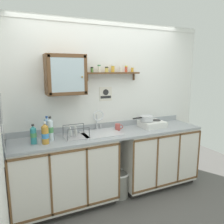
{
  "coord_description": "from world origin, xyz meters",
  "views": [
    {
      "loc": [
        -1.28,
        -2.37,
        1.84
      ],
      "look_at": [
        0.05,
        0.5,
        1.23
      ],
      "focal_mm": 35.75,
      "sensor_mm": 36.0,
      "label": 1
    }
  ],
  "objects_px": {
    "wall_cabinet": "(66,75)",
    "bottle_water_blue_3": "(47,128)",
    "bottle_juice_amber_1": "(45,134)",
    "sink": "(101,134)",
    "warning_sign": "(106,94)",
    "saucepan": "(147,118)",
    "bottle_water_clear_0": "(50,129)",
    "trash_bin": "(119,184)",
    "bottle_detergent_teal_2": "(33,135)",
    "hot_plate_stove": "(152,124)",
    "mug": "(118,127)",
    "dish_rack": "(75,135)"
  },
  "relations": [
    {
      "from": "saucepan",
      "to": "bottle_juice_amber_1",
      "type": "relative_size",
      "value": 1.34
    },
    {
      "from": "bottle_water_clear_0",
      "to": "trash_bin",
      "type": "bearing_deg",
      "value": -4.53
    },
    {
      "from": "hot_plate_stove",
      "to": "bottle_water_clear_0",
      "type": "relative_size",
      "value": 1.19
    },
    {
      "from": "mug",
      "to": "trash_bin",
      "type": "height_order",
      "value": "mug"
    },
    {
      "from": "dish_rack",
      "to": "wall_cabinet",
      "type": "relative_size",
      "value": 0.6
    },
    {
      "from": "bottle_water_clear_0",
      "to": "bottle_water_blue_3",
      "type": "bearing_deg",
      "value": 102.75
    },
    {
      "from": "bottle_detergent_teal_2",
      "to": "bottle_water_clear_0",
      "type": "bearing_deg",
      "value": 10.97
    },
    {
      "from": "sink",
      "to": "bottle_detergent_teal_2",
      "type": "distance_m",
      "value": 0.91
    },
    {
      "from": "sink",
      "to": "warning_sign",
      "type": "bearing_deg",
      "value": 52.88
    },
    {
      "from": "hot_plate_stove",
      "to": "wall_cabinet",
      "type": "bearing_deg",
      "value": 174.48
    },
    {
      "from": "hot_plate_stove",
      "to": "mug",
      "type": "distance_m",
      "value": 0.57
    },
    {
      "from": "saucepan",
      "to": "sink",
      "type": "bearing_deg",
      "value": -179.21
    },
    {
      "from": "wall_cabinet",
      "to": "warning_sign",
      "type": "relative_size",
      "value": 2.5
    },
    {
      "from": "warning_sign",
      "to": "trash_bin",
      "type": "distance_m",
      "value": 1.33
    },
    {
      "from": "sink",
      "to": "bottle_juice_amber_1",
      "type": "relative_size",
      "value": 1.97
    },
    {
      "from": "bottle_water_blue_3",
      "to": "trash_bin",
      "type": "distance_m",
      "value": 1.32
    },
    {
      "from": "wall_cabinet",
      "to": "bottle_detergent_teal_2",
      "type": "bearing_deg",
      "value": -157.06
    },
    {
      "from": "hot_plate_stove",
      "to": "dish_rack",
      "type": "bearing_deg",
      "value": -177.96
    },
    {
      "from": "saucepan",
      "to": "bottle_water_clear_0",
      "type": "bearing_deg",
      "value": -177.92
    },
    {
      "from": "dish_rack",
      "to": "mug",
      "type": "relative_size",
      "value": 2.82
    },
    {
      "from": "sink",
      "to": "dish_rack",
      "type": "height_order",
      "value": "sink"
    },
    {
      "from": "dish_rack",
      "to": "wall_cabinet",
      "type": "height_order",
      "value": "wall_cabinet"
    },
    {
      "from": "wall_cabinet",
      "to": "trash_bin",
      "type": "bearing_deg",
      "value": -18.66
    },
    {
      "from": "warning_sign",
      "to": "trash_bin",
      "type": "bearing_deg",
      "value": -82.1
    },
    {
      "from": "bottle_water_blue_3",
      "to": "trash_bin",
      "type": "bearing_deg",
      "value": -10.6
    },
    {
      "from": "sink",
      "to": "warning_sign",
      "type": "xyz_separation_m",
      "value": [
        0.19,
        0.25,
        0.53
      ]
    },
    {
      "from": "saucepan",
      "to": "mug",
      "type": "relative_size",
      "value": 3.3
    },
    {
      "from": "bottle_juice_amber_1",
      "to": "bottle_water_blue_3",
      "type": "xyz_separation_m",
      "value": [
        0.06,
        0.2,
        0.02
      ]
    },
    {
      "from": "hot_plate_stove",
      "to": "bottle_water_clear_0",
      "type": "height_order",
      "value": "bottle_water_clear_0"
    },
    {
      "from": "hot_plate_stove",
      "to": "mug",
      "type": "relative_size",
      "value": 3.33
    },
    {
      "from": "sink",
      "to": "wall_cabinet",
      "type": "relative_size",
      "value": 1.03
    },
    {
      "from": "bottle_water_clear_0",
      "to": "trash_bin",
      "type": "relative_size",
      "value": 0.82
    },
    {
      "from": "bottle_detergent_teal_2",
      "to": "mug",
      "type": "bearing_deg",
      "value": 5.5
    },
    {
      "from": "trash_bin",
      "to": "bottle_detergent_teal_2",
      "type": "bearing_deg",
      "value": 178.33
    },
    {
      "from": "wall_cabinet",
      "to": "bottle_water_blue_3",
      "type": "bearing_deg",
      "value": -169.73
    },
    {
      "from": "saucepan",
      "to": "bottle_water_clear_0",
      "type": "xyz_separation_m",
      "value": [
        -1.45,
        -0.05,
        0.0
      ]
    },
    {
      "from": "bottle_detergent_teal_2",
      "to": "trash_bin",
      "type": "bearing_deg",
      "value": -1.67
    },
    {
      "from": "bottle_juice_amber_1",
      "to": "bottle_detergent_teal_2",
      "type": "bearing_deg",
      "value": 155.26
    },
    {
      "from": "bottle_water_clear_0",
      "to": "bottle_juice_amber_1",
      "type": "relative_size",
      "value": 1.14
    },
    {
      "from": "bottle_juice_amber_1",
      "to": "bottle_water_clear_0",
      "type": "bearing_deg",
      "value": 51.07
    },
    {
      "from": "saucepan",
      "to": "bottle_detergent_teal_2",
      "type": "bearing_deg",
      "value": -176.79
    },
    {
      "from": "hot_plate_stove",
      "to": "bottle_detergent_teal_2",
      "type": "height_order",
      "value": "bottle_detergent_teal_2"
    },
    {
      "from": "sink",
      "to": "dish_rack",
      "type": "relative_size",
      "value": 1.73
    },
    {
      "from": "hot_plate_stove",
      "to": "bottle_juice_amber_1",
      "type": "relative_size",
      "value": 1.35
    },
    {
      "from": "bottle_detergent_teal_2",
      "to": "trash_bin",
      "type": "distance_m",
      "value": 1.43
    },
    {
      "from": "bottle_water_clear_0",
      "to": "warning_sign",
      "type": "xyz_separation_m",
      "value": [
        0.87,
        0.29,
        0.37
      ]
    },
    {
      "from": "warning_sign",
      "to": "bottle_water_clear_0",
      "type": "bearing_deg",
      "value": -161.71
    },
    {
      "from": "bottle_water_clear_0",
      "to": "mug",
      "type": "xyz_separation_m",
      "value": [
        0.97,
        0.07,
        -0.09
      ]
    },
    {
      "from": "saucepan",
      "to": "bottle_water_blue_3",
      "type": "xyz_separation_m",
      "value": [
        -1.47,
        0.05,
        -0.0
      ]
    },
    {
      "from": "warning_sign",
      "to": "bottle_detergent_teal_2",
      "type": "bearing_deg",
      "value": -163.07
    }
  ]
}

